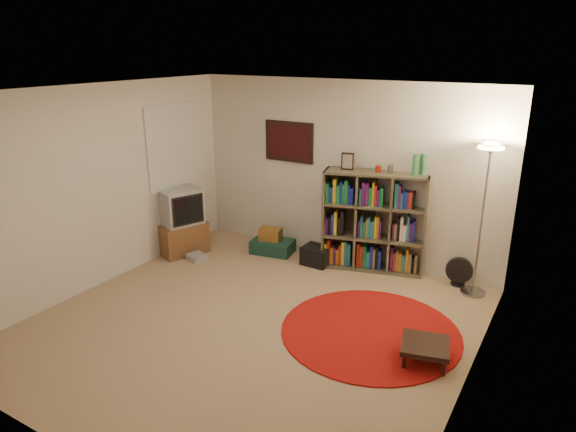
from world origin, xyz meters
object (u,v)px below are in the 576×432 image
object	(u,v)px
suitcase	(273,246)
side_table	(425,346)
bookshelf	(372,223)
floor_lamp	(488,170)
tv_stand	(182,223)
floor_fan	(459,272)

from	to	relation	value
suitcase	side_table	xyz separation A→B (m)	(2.74, -1.59, 0.07)
bookshelf	floor_lamp	xyz separation A→B (m)	(1.39, -0.08, 0.91)
tv_stand	suitcase	world-z (taller)	tv_stand
bookshelf	side_table	size ratio (longest dim) A/B	3.00
tv_stand	suitcase	bearing A→B (deg)	51.28
bookshelf	tv_stand	world-z (taller)	bookshelf
tv_stand	suitcase	distance (m)	1.38
bookshelf	floor_lamp	bearing A→B (deg)	-18.35
floor_lamp	floor_fan	size ratio (longest dim) A/B	4.95
floor_fan	tv_stand	bearing A→B (deg)	-176.18
side_table	tv_stand	bearing A→B (deg)	166.75
floor_lamp	floor_fan	world-z (taller)	floor_lamp
suitcase	floor_fan	bearing A→B (deg)	-3.50
tv_stand	side_table	distance (m)	4.00
bookshelf	floor_lamp	world-z (taller)	floor_lamp
floor_lamp	suitcase	size ratio (longest dim) A/B	2.88
bookshelf	side_table	distance (m)	2.28
side_table	floor_lamp	bearing A→B (deg)	86.83
tv_stand	side_table	size ratio (longest dim) A/B	1.79
floor_lamp	suitcase	distance (m)	3.20
tv_stand	bookshelf	bearing A→B (deg)	40.12
floor_fan	suitcase	xyz separation A→B (m)	(-2.62, -0.28, -0.09)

